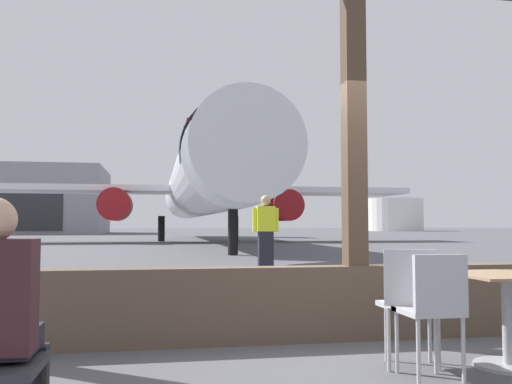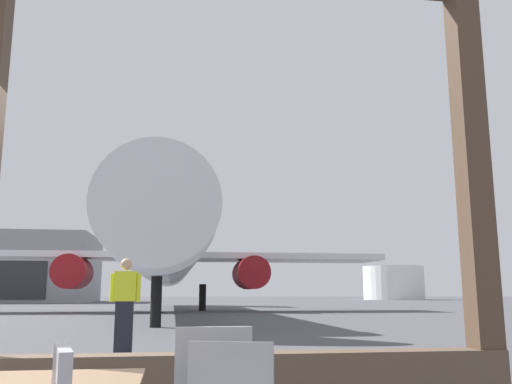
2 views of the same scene
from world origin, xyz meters
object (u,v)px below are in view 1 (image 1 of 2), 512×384
object	(u,v)px
ground_crew_worker	(266,234)
cafe_chair_aisle_right	(410,297)
cafe_chair_aisle_left	(434,303)
dining_table	(507,313)
fuel_storage_tank	(393,215)
airplane	(201,185)

from	to	relation	value
ground_crew_worker	cafe_chair_aisle_right	bearing A→B (deg)	-93.02
cafe_chair_aisle_left	ground_crew_worker	world-z (taller)	ground_crew_worker
dining_table	fuel_storage_tank	xyz separation A→B (m)	(35.83, 82.45, 2.23)
airplane	cafe_chair_aisle_right	bearing A→B (deg)	-91.45
dining_table	airplane	distance (m)	30.57
cafe_chair_aisle_left	ground_crew_worker	xyz separation A→B (m)	(0.39, 8.18, 0.36)
cafe_chair_aisle_right	airplane	size ratio (longest dim) A/B	0.02
cafe_chair_aisle_left	fuel_storage_tank	size ratio (longest dim) A/B	0.09
dining_table	airplane	xyz separation A→B (m)	(0.00, 30.41, 3.13)
cafe_chair_aisle_left	fuel_storage_tank	distance (m)	90.44
cafe_chair_aisle_right	dining_table	bearing A→B (deg)	-5.80
cafe_chair_aisle_left	airplane	size ratio (longest dim) A/B	0.02
airplane	dining_table	bearing A→B (deg)	-90.00
cafe_chair_aisle_left	ground_crew_worker	distance (m)	8.20
cafe_chair_aisle_right	airplane	bearing A→B (deg)	88.55
dining_table	ground_crew_worker	bearing A→B (deg)	92.52
dining_table	airplane	world-z (taller)	airplane
cafe_chair_aisle_right	fuel_storage_tank	xyz separation A→B (m)	(36.60, 82.38, 2.09)
airplane	ground_crew_worker	xyz separation A→B (m)	(-0.35, -22.46, -2.64)
cafe_chair_aisle_right	airplane	world-z (taller)	airplane
dining_table	ground_crew_worker	distance (m)	7.97
airplane	fuel_storage_tank	bearing A→B (deg)	55.46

